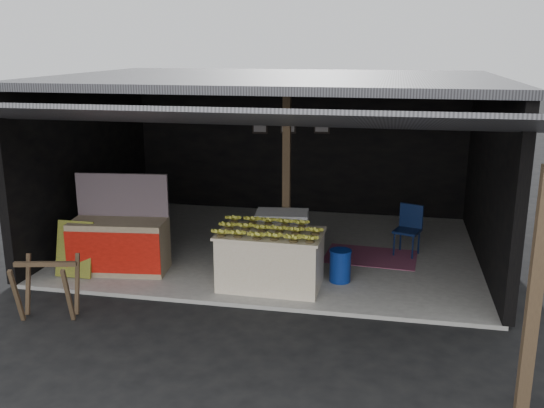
% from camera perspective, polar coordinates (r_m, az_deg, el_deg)
% --- Properties ---
extents(ground, '(80.00, 80.00, 0.00)m').
position_cam_1_polar(ground, '(8.47, -2.99, -9.75)').
color(ground, black).
rests_on(ground, ground).
extents(concrete_slab, '(7.00, 5.00, 0.06)m').
position_cam_1_polar(concrete_slab, '(10.73, 0.31, -4.16)').
color(concrete_slab, gray).
rests_on(concrete_slab, ground).
extents(shophouse, '(7.40, 7.29, 3.02)m').
position_cam_1_polar(shophouse, '(10.55, 0.67, 7.09)').
color(shophouse, black).
rests_on(shophouse, ground).
extents(banana_table, '(1.53, 0.96, 0.83)m').
position_cam_1_polar(banana_table, '(8.87, -0.13, -5.23)').
color(banana_table, silver).
rests_on(banana_table, concrete_slab).
extents(banana_pile, '(1.41, 0.87, 0.16)m').
position_cam_1_polar(banana_pile, '(8.71, -0.13, -2.16)').
color(banana_pile, gold).
rests_on(banana_pile, banana_table).
extents(white_crate, '(0.87, 0.64, 0.91)m').
position_cam_1_polar(white_crate, '(9.63, 0.94, -3.37)').
color(white_crate, white).
rests_on(white_crate, concrete_slab).
extents(neighbor_stall, '(1.53, 0.83, 1.51)m').
position_cam_1_polar(neighbor_stall, '(9.74, -14.15, -3.59)').
color(neighbor_stall, '#998466').
rests_on(neighbor_stall, concrete_slab).
extents(green_signboard, '(0.58, 0.26, 0.85)m').
position_cam_1_polar(green_signboard, '(9.73, -18.10, -4.06)').
color(green_signboard, black).
rests_on(green_signboard, concrete_slab).
extents(sawhorse, '(0.84, 0.83, 0.79)m').
position_cam_1_polar(sawhorse, '(8.49, -20.42, -6.97)').
color(sawhorse, '#493724').
rests_on(sawhorse, ground).
extents(water_barrel, '(0.32, 0.32, 0.46)m').
position_cam_1_polar(water_barrel, '(9.17, 6.43, -5.88)').
color(water_barrel, navy).
rests_on(water_barrel, concrete_slab).
extents(plastic_chair, '(0.51, 0.51, 0.85)m').
position_cam_1_polar(plastic_chair, '(10.47, 12.77, -1.98)').
color(plastic_chair, '#0A1638').
rests_on(plastic_chair, concrete_slab).
extents(magenta_rug, '(1.57, 1.11, 0.01)m').
position_cam_1_polar(magenta_rug, '(10.34, 9.27, -4.90)').
color(magenta_rug, maroon).
rests_on(magenta_rug, concrete_slab).
extents(picture_frames, '(1.62, 0.04, 0.46)m').
position_cam_1_polar(picture_frames, '(12.63, 1.69, 7.59)').
color(picture_frames, black).
rests_on(picture_frames, shophouse).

